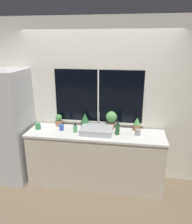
# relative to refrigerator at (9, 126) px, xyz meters

# --- Properties ---
(ground_plane) EXTENTS (14.00, 14.00, 0.00)m
(ground_plane) POSITION_rel_refrigerator_xyz_m (1.49, -0.28, -0.95)
(ground_plane) COLOR brown
(wall_back) EXTENTS (8.00, 0.09, 2.70)m
(wall_back) POSITION_rel_refrigerator_xyz_m (1.49, 0.36, 0.40)
(wall_back) COLOR silver
(wall_back) RESTS_ON ground_plane
(wall_left) EXTENTS (0.06, 7.00, 2.70)m
(wall_left) POSITION_rel_refrigerator_xyz_m (-0.62, 1.22, 0.40)
(wall_left) COLOR silver
(wall_left) RESTS_ON ground_plane
(counter) EXTENTS (2.21, 0.59, 0.92)m
(counter) POSITION_rel_refrigerator_xyz_m (1.49, 0.01, -0.49)
(counter) COLOR beige
(counter) RESTS_ON ground_plane
(refrigerator) EXTENTS (0.67, 0.73, 1.90)m
(refrigerator) POSITION_rel_refrigerator_xyz_m (0.00, 0.00, 0.00)
(refrigerator) COLOR #B7B7BC
(refrigerator) RESTS_ON ground_plane
(sink) EXTENTS (0.50, 0.44, 0.28)m
(sink) POSITION_rel_refrigerator_xyz_m (1.51, 0.01, 0.02)
(sink) COLOR #ADADB2
(sink) RESTS_ON counter
(potted_plant_far_left) EXTENTS (0.12, 0.12, 0.20)m
(potted_plant_far_left) POSITION_rel_refrigerator_xyz_m (0.81, 0.22, 0.07)
(potted_plant_far_left) COLOR #9E6B4C
(potted_plant_far_left) RESTS_ON counter
(potted_plant_center_left) EXTENTS (0.15, 0.15, 0.25)m
(potted_plant_center_left) POSITION_rel_refrigerator_xyz_m (1.28, 0.22, 0.11)
(potted_plant_center_left) COLOR #9E6B4C
(potted_plant_center_left) RESTS_ON counter
(potted_plant_center_right) EXTENTS (0.18, 0.18, 0.30)m
(potted_plant_center_right) POSITION_rel_refrigerator_xyz_m (1.72, 0.22, 0.16)
(potted_plant_center_right) COLOR #9E6B4C
(potted_plant_center_right) RESTS_ON counter
(potted_plant_far_right) EXTENTS (0.11, 0.11, 0.22)m
(potted_plant_far_right) POSITION_rel_refrigerator_xyz_m (2.14, 0.22, 0.08)
(potted_plant_far_right) COLOR #9E6B4C
(potted_plant_far_right) RESTS_ON counter
(soap_bottle) EXTENTS (0.06, 0.06, 0.15)m
(soap_bottle) POSITION_rel_refrigerator_xyz_m (1.17, -0.02, 0.04)
(soap_bottle) COLOR #519E5B
(soap_bottle) RESTS_ON counter
(bottle_tall) EXTENTS (0.07, 0.07, 0.22)m
(bottle_tall) POSITION_rel_refrigerator_xyz_m (1.84, -0.00, 0.07)
(bottle_tall) COLOR #235128
(bottle_tall) RESTS_ON counter
(mug_blue) EXTENTS (0.07, 0.07, 0.10)m
(mug_blue) POSITION_rel_refrigerator_xyz_m (0.92, 0.03, 0.02)
(mug_blue) COLOR #3351AD
(mug_blue) RESTS_ON counter
(mug_green) EXTENTS (0.09, 0.09, 0.10)m
(mug_green) POSITION_rel_refrigerator_xyz_m (0.52, 0.01, 0.02)
(mug_green) COLOR #38844C
(mug_green) RESTS_ON counter
(mug_grey) EXTENTS (0.08, 0.08, 0.09)m
(mug_grey) POSITION_rel_refrigerator_xyz_m (2.16, 0.02, 0.02)
(mug_grey) COLOR gray
(mug_grey) RESTS_ON counter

